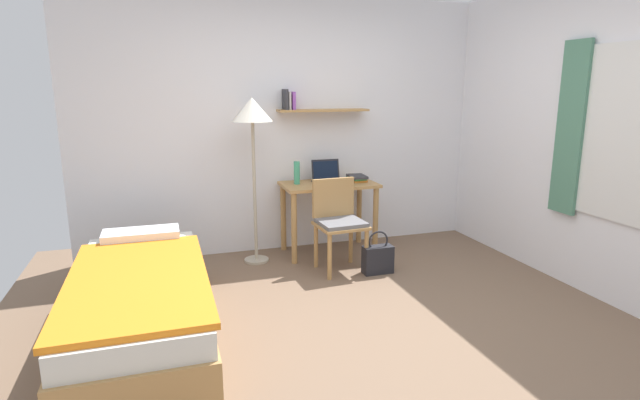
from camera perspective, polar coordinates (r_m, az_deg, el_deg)
name	(u,v)px	position (r m, az deg, el deg)	size (l,w,h in m)	color
ground_plane	(367,328)	(3.72, 5.39, -14.39)	(5.28, 5.28, 0.00)	brown
wall_back	(293,126)	(5.24, -3.07, 8.49)	(4.40, 0.27, 2.60)	white
wall_right	(610,138)	(4.53, 30.19, 6.13)	(0.10, 4.40, 2.60)	white
bed	(141,302)	(3.73, -19.77, -10.94)	(0.88, 2.05, 0.54)	#B2844C
desk	(329,197)	(5.12, 1.01, 0.30)	(0.95, 0.54, 0.74)	#B2844C
desk_chair	(339,220)	(4.67, 2.13, -2.24)	(0.46, 0.44, 0.85)	#B2844C
standing_lamp	(252,119)	(4.76, -7.73, 9.12)	(0.38, 0.38, 1.60)	#B2A893
laptop	(327,176)	(5.14, 0.81, 2.71)	(0.30, 0.23, 0.23)	black
water_bottle	(297,173)	(5.03, -2.67, 3.13)	(0.06, 0.06, 0.23)	#42A87F
book_stack	(357,178)	(5.20, 4.25, 2.53)	(0.19, 0.26, 0.06)	orange
handbag	(378,258)	(4.69, 6.62, -6.65)	(0.28, 0.13, 0.41)	#232328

